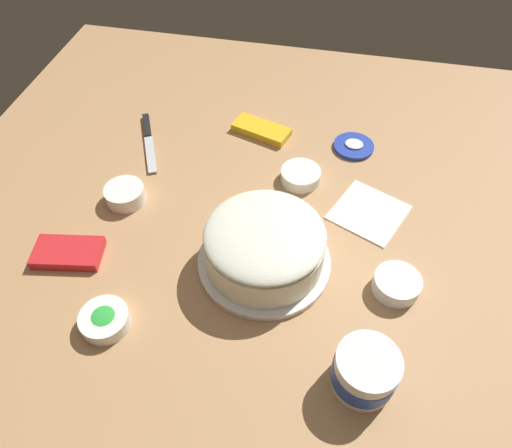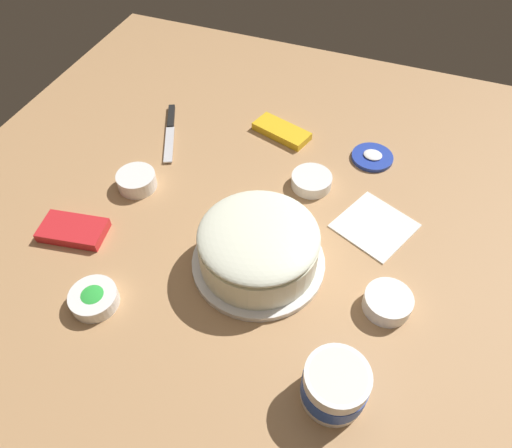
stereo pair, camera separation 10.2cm
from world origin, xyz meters
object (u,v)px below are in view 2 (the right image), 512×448
sprinkle_bowl_green (94,298)px  paper_napkin (375,225)px  frosted_cake (258,248)px  candy_box_lower (282,131)px  sprinkle_bowl_yellow (388,302)px  sprinkle_bowl_orange (311,181)px  candy_box_upper (73,230)px  frosting_tub (335,385)px  spreading_knife (170,128)px  sprinkle_bowl_pink (137,179)px  frosting_tub_lid (372,157)px

sprinkle_bowl_green → paper_napkin: size_ratio=0.63×
frosted_cake → candy_box_lower: bearing=-77.7°
sprinkle_bowl_yellow → sprinkle_bowl_orange: bearing=-49.5°
sprinkle_bowl_yellow → candy_box_upper: size_ratio=0.66×
frosting_tub → candy_box_lower: frosting_tub is taller
spreading_knife → candy_box_lower: size_ratio=1.45×
frosted_cake → sprinkle_bowl_pink: bearing=-18.2°
sprinkle_bowl_yellow → sprinkle_bowl_orange: sprinkle_bowl_yellow is taller
candy_box_upper → sprinkle_bowl_pink: bearing=-116.7°
sprinkle_bowl_pink → candy_box_upper: sprinkle_bowl_pink is taller
sprinkle_bowl_pink → candy_box_upper: 0.19m
sprinkle_bowl_pink → candy_box_lower: (-0.26, -0.31, -0.01)m
frosting_tub → frosting_tub_lid: 0.63m
sprinkle_bowl_pink → candy_box_lower: sprinkle_bowl_pink is taller
candy_box_upper → frosting_tub_lid: bearing=-149.3°
spreading_knife → sprinkle_bowl_yellow: bearing=152.1°
candy_box_lower → frosting_tub_lid: bearing=-165.1°
frosting_tub_lid → candy_box_lower: (0.25, -0.01, 0.00)m
sprinkle_bowl_pink → paper_napkin: sprinkle_bowl_pink is taller
candy_box_upper → sprinkle_bowl_green: bearing=127.2°
frosted_cake → frosting_tub: bearing=135.1°
frosted_cake → sprinkle_bowl_pink: frosted_cake is taller
sprinkle_bowl_yellow → candy_box_upper: (0.68, 0.06, -0.01)m
frosted_cake → paper_napkin: 0.29m
frosting_tub_lid → candy_box_upper: bearing=40.2°
frosting_tub_lid → sprinkle_bowl_orange: size_ratio=1.08×
paper_napkin → sprinkle_bowl_yellow: bearing=107.4°
frosting_tub → sprinkle_bowl_pink: bearing=-30.3°
sprinkle_bowl_yellow → sprinkle_bowl_green: bearing=19.8°
frosting_tub_lid → sprinkle_bowl_yellow: 0.44m
sprinkle_bowl_orange → paper_napkin: (-0.17, 0.07, -0.01)m
sprinkle_bowl_pink → candy_box_upper: size_ratio=0.66×
frosted_cake → candy_box_lower: 0.43m
frosting_tub → frosting_tub_lid: size_ratio=1.06×
spreading_knife → sprinkle_bowl_green: sprinkle_bowl_green is taller
candy_box_lower → candy_box_upper: 0.58m
sprinkle_bowl_pink → candy_box_lower: size_ratio=0.61×
frosting_tub_lid → paper_napkin: bearing=103.2°
candy_box_lower → frosting_tub: bearing=133.2°
frosting_tub → candy_box_lower: bearing=-64.2°
frosting_tub_lid → candy_box_upper: candy_box_upper is taller
sprinkle_bowl_orange → candy_box_upper: 0.56m
frosting_tub_lid → spreading_knife: (0.54, 0.08, -0.00)m
frosting_tub_lid → spreading_knife: 0.54m
candy_box_upper → paper_napkin: bearing=-167.0°
sprinkle_bowl_green → frosting_tub_lid: bearing=-124.5°
frosting_tub → sprinkle_bowl_orange: bearing=-69.5°
spreading_knife → sprinkle_bowl_pink: sprinkle_bowl_pink is taller
spreading_knife → paper_napkin: size_ratio=1.48×
spreading_knife → paper_napkin: spreading_knife is taller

